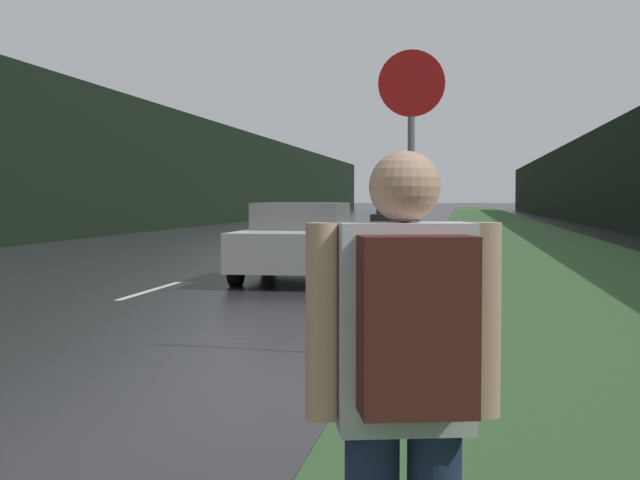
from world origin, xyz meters
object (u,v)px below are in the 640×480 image
object	(u,v)px
stop_sign	(411,173)
car_passing_near	(300,241)
hitchhiker_with_backpack	(406,394)
car_passing_far	(396,217)

from	to	relation	value
stop_sign	car_passing_near	bearing A→B (deg)	107.60
hitchhiker_with_backpack	car_passing_far	xyz separation A→B (m)	(-2.89, 39.24, -0.30)
stop_sign	car_passing_far	xyz separation A→B (m)	(-2.56, 33.19, -1.13)
car_passing_far	car_passing_near	bearing A→B (deg)	90.00
stop_sign	car_passing_near	xyz separation A→B (m)	(-2.56, 8.07, -1.07)
car_passing_near	hitchhiker_with_backpack	bearing A→B (deg)	101.54
hitchhiker_with_backpack	car_passing_far	size ratio (longest dim) A/B	0.37
car_passing_near	car_passing_far	xyz separation A→B (m)	(0.00, 25.12, -0.05)
car_passing_near	car_passing_far	size ratio (longest dim) A/B	0.94
car_passing_near	car_passing_far	world-z (taller)	car_passing_near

